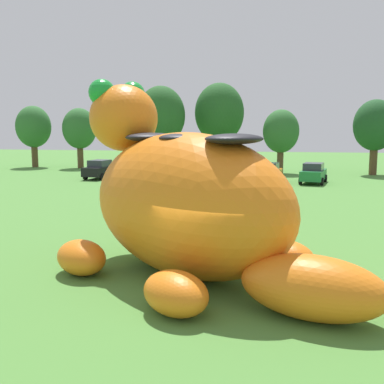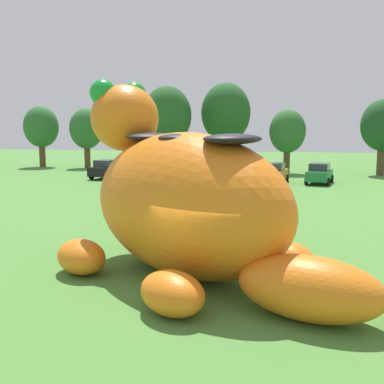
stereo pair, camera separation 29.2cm
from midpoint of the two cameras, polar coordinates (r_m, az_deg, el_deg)
ground_plane at (r=12.68m, az=0.38°, el=-12.81°), size 160.00×160.00×0.00m
giant_inflatable_creature at (r=13.75m, az=-1.26°, el=-1.30°), size 11.75×8.61×6.25m
car_black at (r=42.01m, az=-11.82°, el=2.86°), size 2.29×4.27×1.72m
car_white at (r=39.47m, az=-6.82°, el=2.65°), size 2.19×4.22×1.72m
car_silver at (r=38.88m, az=-1.18°, el=2.63°), size 2.48×4.34×1.72m
car_yellow at (r=38.41m, az=3.73°, el=2.54°), size 2.32×4.28×1.72m
car_orange at (r=38.13m, az=9.56°, el=2.41°), size 2.42×4.32×1.72m
car_green at (r=38.80m, az=15.04°, el=2.34°), size 2.58×4.37×1.72m
tree_far_left at (r=56.96m, az=-19.73°, el=7.80°), size 4.10×4.10×7.28m
tree_left at (r=54.06m, az=-14.33°, el=7.81°), size 3.92×3.92×6.96m
tree_mid_left at (r=47.02m, az=-4.18°, el=9.63°), size 5.04×5.04×8.95m
tree_centre_left at (r=49.44m, az=3.34°, el=9.98°), size 5.35×5.35×9.50m
tree_centre at (r=46.91m, az=11.12°, el=7.57°), size 3.67×3.67×6.52m
tree_centre_right at (r=47.84m, az=22.19°, el=7.84°), size 4.18×4.18×7.43m
spectator_near_inflatable at (r=26.33m, az=-8.38°, el=-0.06°), size 0.38×0.26×1.71m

